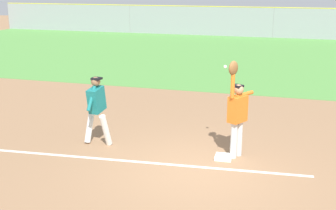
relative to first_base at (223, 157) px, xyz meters
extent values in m
plane|color=#936D4C|center=(-0.45, -0.83, -0.04)|extent=(73.26, 73.26, 0.00)
cube|color=#549342|center=(-0.45, 14.71, -0.04)|extent=(43.07, 17.13, 0.01)
cube|color=white|center=(-4.00, -0.90, -0.04)|extent=(11.97, 1.00, 0.01)
cube|color=white|center=(0.00, 0.00, 0.00)|extent=(0.40, 0.40, 0.08)
cylinder|color=silver|center=(0.30, 0.31, 0.39)|extent=(0.20, 0.20, 0.85)
cylinder|color=silver|center=(0.20, 0.13, 0.39)|extent=(0.20, 0.20, 0.85)
cube|color=orange|center=(0.25, 0.22, 1.11)|extent=(0.44, 0.51, 0.60)
sphere|color=tan|center=(0.25, 0.22, 1.56)|extent=(0.31, 0.31, 0.23)
cube|color=black|center=(0.22, 0.23, 1.64)|extent=(0.29, 0.28, 0.05)
cylinder|color=orange|center=(0.14, 0.03, 1.72)|extent=(0.12, 0.12, 0.62)
cylinder|color=orange|center=(0.36, 0.41, 1.41)|extent=(0.38, 0.59, 0.09)
ellipsoid|color=brown|center=(0.14, 0.03, 2.08)|extent=(0.26, 0.31, 0.32)
cylinder|color=white|center=(-2.90, -0.04, 0.38)|extent=(0.20, 0.45, 0.85)
cylinder|color=white|center=(-3.44, 0.18, 0.38)|extent=(0.20, 0.45, 0.85)
cube|color=#197272|center=(-3.17, 0.07, 1.11)|extent=(0.32, 0.55, 0.66)
sphere|color=#8C6647|center=(-3.17, 0.07, 1.56)|extent=(0.25, 0.25, 0.23)
cube|color=black|center=(-3.14, 0.07, 1.64)|extent=(0.24, 0.22, 0.05)
cylinder|color=#197272|center=(-3.15, 0.29, 1.19)|extent=(0.13, 0.41, 0.58)
cylinder|color=#197272|center=(-3.20, -0.15, 1.19)|extent=(0.13, 0.41, 0.58)
sphere|color=white|center=(-0.12, 0.59, 1.99)|extent=(0.07, 0.07, 0.07)
cube|color=#93999E|center=(-0.45, 23.28, 1.00)|extent=(43.07, 0.06, 2.07)
cylinder|color=yellow|center=(-0.45, 23.28, 2.06)|extent=(43.07, 0.06, 0.06)
cylinder|color=gray|center=(-21.98, 23.28, 1.00)|extent=(0.08, 0.08, 2.07)
cylinder|color=gray|center=(-11.21, 23.28, 1.00)|extent=(0.08, 0.08, 2.07)
cylinder|color=gray|center=(-0.45, 23.28, 1.00)|extent=(0.08, 0.08, 2.07)
cube|color=#1E6B33|center=(-9.46, 26.02, 0.53)|extent=(4.48, 2.09, 0.55)
cube|color=#2D333D|center=(-9.46, 26.02, 1.01)|extent=(2.28, 1.84, 0.40)
cylinder|color=black|center=(-7.97, 26.91, 0.26)|extent=(0.61, 0.25, 0.60)
cylinder|color=black|center=(-8.05, 25.01, 0.26)|extent=(0.61, 0.25, 0.60)
cylinder|color=black|center=(-10.86, 27.04, 0.26)|extent=(0.61, 0.25, 0.60)
cylinder|color=black|center=(-10.95, 25.14, 0.26)|extent=(0.61, 0.25, 0.60)
cube|color=black|center=(-4.15, 25.76, 0.53)|extent=(4.41, 1.92, 0.55)
cube|color=#2D333D|center=(-4.15, 25.76, 1.01)|extent=(2.21, 1.76, 0.40)
cylinder|color=black|center=(-2.70, 26.70, 0.26)|extent=(0.60, 0.22, 0.60)
cylinder|color=black|center=(-2.70, 24.80, 0.26)|extent=(0.60, 0.22, 0.60)
cylinder|color=black|center=(-5.60, 26.71, 0.26)|extent=(0.60, 0.22, 0.60)
cylinder|color=black|center=(-5.60, 24.81, 0.26)|extent=(0.60, 0.22, 0.60)
cube|color=white|center=(0.96, 25.76, 0.53)|extent=(4.52, 2.21, 0.55)
cube|color=#2D333D|center=(0.96, 25.76, 1.01)|extent=(2.32, 1.90, 0.40)
cylinder|color=black|center=(2.48, 26.60, 0.26)|extent=(0.61, 0.26, 0.60)
cylinder|color=black|center=(2.34, 24.71, 0.26)|extent=(0.61, 0.26, 0.60)
cylinder|color=black|center=(-0.41, 26.81, 0.26)|extent=(0.61, 0.26, 0.60)
cylinder|color=black|center=(-0.55, 24.92, 0.26)|extent=(0.61, 0.26, 0.60)
camera|label=1|loc=(1.51, -9.67, 3.94)|focal=48.43mm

